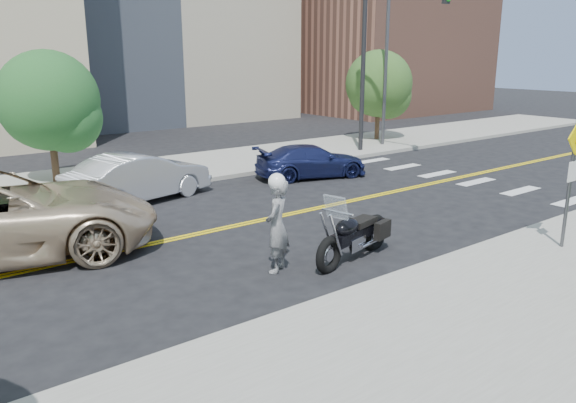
% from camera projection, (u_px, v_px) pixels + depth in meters
% --- Properties ---
extents(ground_plane, '(120.00, 120.00, 0.00)m').
position_uv_depth(ground_plane, '(254.00, 222.00, 15.17)').
color(ground_plane, black).
rests_on(ground_plane, ground).
extents(sidewalk_near, '(60.00, 5.00, 0.15)m').
position_uv_depth(sidewalk_near, '(506.00, 320.00, 9.42)').
color(sidewalk_near, '#9E9B91').
rests_on(sidewalk_near, ground_plane).
extents(sidewalk_far, '(60.00, 5.00, 0.15)m').
position_uv_depth(sidewalk_far, '(140.00, 174.00, 20.89)').
color(sidewalk_far, '#9E9B91').
rests_on(sidewalk_far, ground_plane).
extents(building_right, '(14.00, 12.00, 12.00)m').
position_uv_depth(building_right, '(381.00, 33.00, 44.31)').
color(building_right, '#8C5947').
rests_on(building_right, ground_plane).
extents(lamp_post, '(0.16, 0.16, 8.00)m').
position_uv_depth(lamp_post, '(386.00, 59.00, 26.18)').
color(lamp_post, '#4C4C51').
rests_on(lamp_post, sidewalk_far).
extents(traffic_light, '(0.28, 4.50, 7.00)m').
position_uv_depth(traffic_light, '(379.00, 47.00, 23.78)').
color(traffic_light, black).
rests_on(traffic_light, sidewalk_far).
extents(pedestrian_sign, '(0.78, 0.08, 3.00)m').
position_uv_depth(pedestrian_sign, '(572.00, 169.00, 12.33)').
color(pedestrian_sign, '#4C4C51').
rests_on(pedestrian_sign, sidewalk_near).
extents(motorcyclist, '(0.86, 0.80, 2.09)m').
position_uv_depth(motorcyclist, '(277.00, 223.00, 11.50)').
color(motorcyclist, '#BABABF').
rests_on(motorcyclist, ground).
extents(motorcycle, '(2.75, 1.41, 1.60)m').
position_uv_depth(motorcycle, '(354.00, 224.00, 12.25)').
color(motorcycle, black).
rests_on(motorcycle, ground).
extents(parked_car_silver, '(4.80, 2.58, 1.50)m').
position_uv_depth(parked_car_silver, '(139.00, 177.00, 17.13)').
color(parked_car_silver, silver).
rests_on(parked_car_silver, ground).
extents(parked_car_blue, '(4.43, 2.79, 1.20)m').
position_uv_depth(parked_car_blue, '(311.00, 161.00, 20.52)').
color(parked_car_blue, navy).
rests_on(parked_car_blue, ground).
extents(tree_far_a, '(3.34, 3.34, 4.56)m').
position_uv_depth(tree_far_a, '(48.00, 101.00, 18.69)').
color(tree_far_a, '#382619').
rests_on(tree_far_a, ground).
extents(tree_far_b, '(3.34, 3.34, 4.61)m').
position_uv_depth(tree_far_b, '(379.00, 84.00, 28.15)').
color(tree_far_b, '#382619').
rests_on(tree_far_b, ground).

